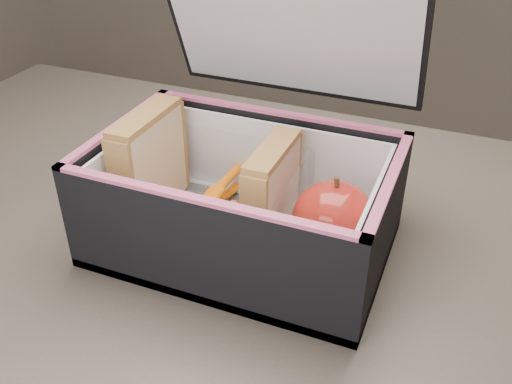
{
  "coord_description": "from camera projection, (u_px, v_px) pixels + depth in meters",
  "views": [
    {
      "loc": [
        0.19,
        -0.42,
        1.13
      ],
      "look_at": [
        0.0,
        0.04,
        0.81
      ],
      "focal_mm": 40.0,
      "sensor_mm": 36.0,
      "label": 1
    }
  ],
  "objects": [
    {
      "name": "kitchen_table",
      "position": [
        241.0,
        324.0,
        0.65
      ],
      "size": [
        1.2,
        0.8,
        0.75
      ],
      "color": "brown",
      "rests_on": "ground"
    },
    {
      "name": "lunch_bag",
      "position": [
        245.0,
        192.0,
        0.59
      ],
      "size": [
        0.3,
        0.27,
        0.29
      ],
      "color": "black",
      "rests_on": "kitchen_table"
    },
    {
      "name": "plastic_tub",
      "position": [
        210.0,
        193.0,
        0.61
      ],
      "size": [
        0.19,
        0.14,
        0.08
      ],
      "primitive_type": null,
      "color": "white",
      "rests_on": "lunch_bag"
    },
    {
      "name": "sandwich_left",
      "position": [
        150.0,
        163.0,
        0.62
      ],
      "size": [
        0.03,
        0.11,
        0.12
      ],
      "color": "tan",
      "rests_on": "plastic_tub"
    },
    {
      "name": "sandwich_right",
      "position": [
        272.0,
        193.0,
        0.58
      ],
      "size": [
        0.03,
        0.1,
        0.11
      ],
      "color": "tan",
      "rests_on": "plastic_tub"
    },
    {
      "name": "carrot_sticks",
      "position": [
        207.0,
        209.0,
        0.62
      ],
      "size": [
        0.05,
        0.14,
        0.03
      ],
      "color": "orange",
      "rests_on": "plastic_tub"
    },
    {
      "name": "paper_napkin",
      "position": [
        327.0,
        253.0,
        0.58
      ],
      "size": [
        0.11,
        0.11,
        0.01
      ],
      "primitive_type": "cube",
      "rotation": [
        0.0,
        0.0,
        0.35
      ],
      "color": "white",
      "rests_on": "lunch_bag"
    },
    {
      "name": "red_apple",
      "position": [
        334.0,
        219.0,
        0.56
      ],
      "size": [
        0.11,
        0.11,
        0.09
      ],
      "rotation": [
        0.0,
        0.0,
        -0.41
      ],
      "color": "maroon",
      "rests_on": "paper_napkin"
    }
  ]
}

